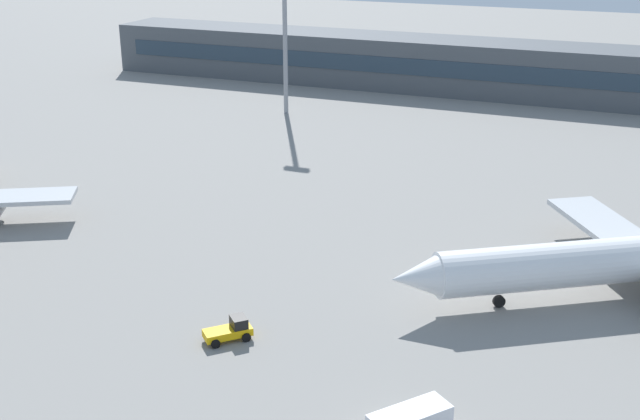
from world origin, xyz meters
TOP-DOWN VIEW (x-y plane):
  - ground_plane at (0.00, 40.00)m, footprint 400.00×400.00m
  - terminal_building at (0.00, 110.85)m, footprint 145.06×12.13m
  - baggage_tug_yellow at (-2.68, 19.25)m, footprint 3.59×3.62m
  - floodlight_tower_west at (-27.99, 85.34)m, footprint 3.20×0.80m

SIDE VIEW (x-z plane):
  - ground_plane at x=0.00m, z-range 0.00..0.00m
  - baggage_tug_yellow at x=-2.68m, z-range -0.08..1.67m
  - terminal_building at x=0.00m, z-range 0.00..9.00m
  - floodlight_tower_west at x=-27.99m, z-range 2.06..30.48m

